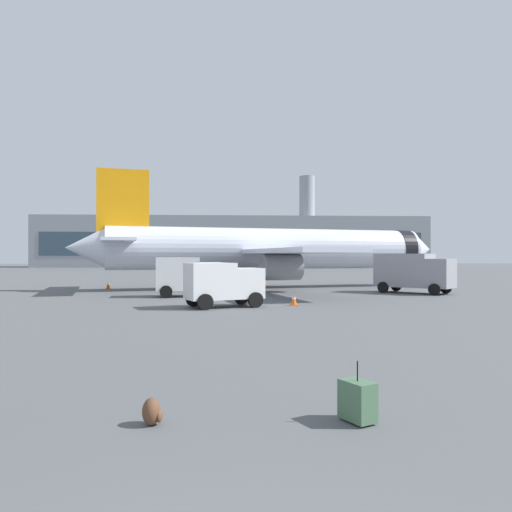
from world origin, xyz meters
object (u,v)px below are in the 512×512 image
(airplane_at_gate, at_px, (269,249))
(safety_cone_mid, at_px, (108,285))
(service_truck, at_px, (188,275))
(traveller_backpack, at_px, (152,412))
(safety_cone_far, at_px, (265,281))
(cargo_van, at_px, (223,282))
(safety_cone_near, at_px, (294,300))
(rolling_suitcase, at_px, (357,400))
(fuel_truck, at_px, (413,271))

(airplane_at_gate, xyz_separation_m, safety_cone_mid, (-14.86, -0.22, -3.29))
(airplane_at_gate, relative_size, service_truck, 7.04)
(airplane_at_gate, xyz_separation_m, traveller_backpack, (-5.15, -37.55, -3.42))
(service_truck, distance_m, safety_cone_far, 16.79)
(cargo_van, distance_m, safety_cone_far, 23.52)
(safety_cone_near, distance_m, traveller_backpack, 21.84)
(cargo_van, xyz_separation_m, rolling_suitcase, (2.64, -20.29, -1.06))
(safety_cone_far, bearing_deg, service_truck, -114.06)
(safety_cone_far, height_order, rolling_suitcase, rolling_suitcase)
(fuel_truck, height_order, safety_cone_far, fuel_truck)
(fuel_truck, height_order, safety_cone_mid, fuel_truck)
(service_truck, distance_m, fuel_truck, 18.08)
(traveller_backpack, bearing_deg, rolling_suitcase, -0.76)
(fuel_truck, distance_m, safety_cone_near, 14.45)
(airplane_at_gate, distance_m, traveller_backpack, 38.06)
(safety_cone_near, xyz_separation_m, rolling_suitcase, (-1.66, -21.23, 0.04))
(safety_cone_far, relative_size, traveller_backpack, 1.59)
(fuel_truck, bearing_deg, service_truck, -172.29)
(safety_cone_near, relative_size, safety_cone_far, 0.92)
(airplane_at_gate, distance_m, safety_cone_mid, 15.22)
(cargo_van, bearing_deg, fuel_truck, 33.97)
(fuel_truck, relative_size, safety_cone_near, 8.50)
(airplane_at_gate, distance_m, safety_cone_near, 16.70)
(safety_cone_near, bearing_deg, fuel_truck, 40.42)
(safety_cone_far, bearing_deg, safety_cone_mid, -157.93)
(airplane_at_gate, bearing_deg, traveller_backpack, -97.80)
(fuel_truck, distance_m, rolling_suitcase, 33.08)
(safety_cone_mid, bearing_deg, cargo_van, -57.87)
(service_truck, xyz_separation_m, safety_cone_mid, (-8.06, 9.25, -1.24))
(airplane_at_gate, height_order, safety_cone_near, airplane_at_gate)
(safety_cone_near, distance_m, rolling_suitcase, 21.30)
(service_truck, bearing_deg, traveller_backpack, -86.63)
(cargo_van, height_order, safety_cone_mid, cargo_van)
(traveller_backpack, bearing_deg, safety_cone_far, 83.20)
(safety_cone_mid, xyz_separation_m, safety_cone_far, (14.88, 6.04, 0.01))
(service_truck, relative_size, rolling_suitcase, 4.57)
(safety_cone_near, bearing_deg, safety_cone_mid, 132.95)
(service_truck, bearing_deg, safety_cone_far, 65.94)
(airplane_at_gate, relative_size, fuel_truck, 5.89)
(safety_cone_near, xyz_separation_m, safety_cone_far, (-0.15, 22.18, 0.03))
(fuel_truck, distance_m, traveller_backpack, 34.61)
(fuel_truck, bearing_deg, safety_cone_mid, 165.28)
(traveller_backpack, bearing_deg, airplane_at_gate, 82.20)
(cargo_van, bearing_deg, service_truck, 108.85)
(safety_cone_mid, bearing_deg, safety_cone_far, 22.07)
(safety_cone_far, bearing_deg, rolling_suitcase, -91.99)
(safety_cone_near, height_order, safety_cone_far, safety_cone_far)
(service_truck, relative_size, safety_cone_far, 6.58)
(airplane_at_gate, height_order, cargo_van, airplane_at_gate)
(rolling_suitcase, height_order, traveller_backpack, rolling_suitcase)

